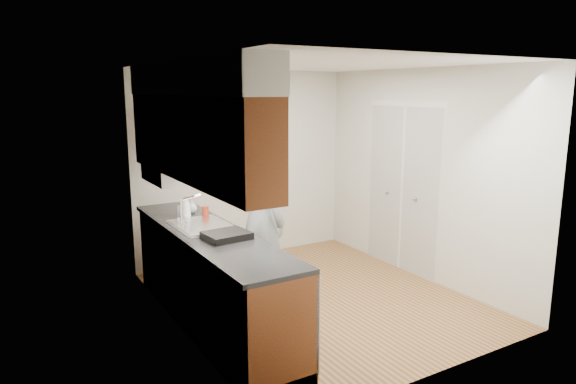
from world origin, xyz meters
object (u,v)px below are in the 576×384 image
Objects in this scene: soap_bottle_c at (191,206)px; soda_can at (205,212)px; soap_bottle_a at (186,207)px; soap_bottle_b at (183,208)px; person at (260,209)px; dish_rack at (227,235)px.

soap_bottle_c is 0.29m from soda_can.
soap_bottle_a is 0.08m from soap_bottle_b.
soap_bottle_b is 0.19m from soap_bottle_c.
soap_bottle_a is at bearing 53.73° from person.
soda_can is (0.18, -0.08, -0.06)m from soap_bottle_a.
soda_can is at bearing 54.22° from person.
person is at bearing -22.71° from soda_can.
soap_bottle_c is 1.25× the size of soda_can.
soap_bottle_c is at bearing 81.78° from dish_rack.
person is 13.12× the size of soap_bottle_c.
soap_bottle_c is (0.14, 0.13, -0.02)m from soap_bottle_b.
soda_can is at bearing -80.29° from soap_bottle_c.
soap_bottle_b is 0.96m from dish_rack.
soap_bottle_a is 1.62× the size of soap_bottle_c.
person is at bearing -41.25° from soap_bottle_c.
dish_rack is (0.07, -0.96, -0.06)m from soap_bottle_b.
soap_bottle_b reaches higher than dish_rack.
soap_bottle_b reaches higher than soda_can.
dish_rack is (-0.07, -1.09, -0.05)m from soap_bottle_c.
soap_bottle_a is at bearing 89.35° from dish_rack.
soap_bottle_b is (-0.71, 0.37, 0.01)m from person.
person is 0.87m from dish_rack.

